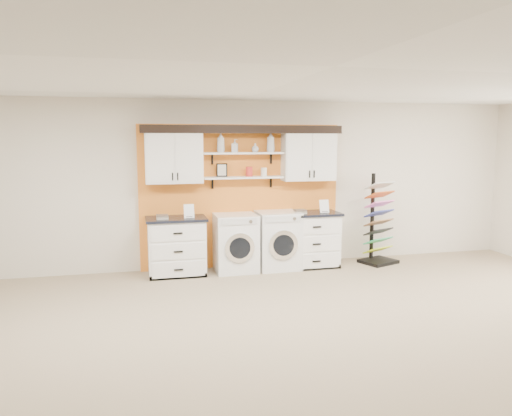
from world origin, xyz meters
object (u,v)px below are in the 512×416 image
object	(u,v)px
base_cabinet_left	(177,246)
washer	(236,243)
sample_rack	(378,234)
dryer	(278,240)
base_cabinet_right	(310,239)

from	to	relation	value
base_cabinet_left	washer	distance (m)	0.96
base_cabinet_left	sample_rack	size ratio (longest dim) A/B	0.60
base_cabinet_left	dryer	bearing A→B (deg)	-0.12
base_cabinet_right	sample_rack	distance (m)	1.23
base_cabinet_right	washer	distance (m)	1.30
base_cabinet_right	washer	bearing A→B (deg)	-179.85
washer	sample_rack	bearing A→B (deg)	-1.50
base_cabinet_right	washer	size ratio (longest dim) A/B	1.01
washer	dryer	size ratio (longest dim) A/B	0.98
base_cabinet_right	sample_rack	size ratio (longest dim) A/B	0.61
sample_rack	dryer	bearing A→B (deg)	157.24
sample_rack	washer	bearing A→B (deg)	157.84
base_cabinet_right	sample_rack	world-z (taller)	sample_rack
dryer	base_cabinet_right	bearing A→B (deg)	0.33
base_cabinet_left	dryer	distance (m)	1.68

